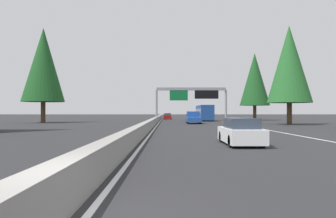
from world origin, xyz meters
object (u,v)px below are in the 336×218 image
Objects in this scene: bus_far_right at (204,112)px; conifer_left_near at (43,65)px; sedan_near_right at (240,132)px; minivan_mid_center at (195,115)px; pickup_near_center at (193,118)px; sedan_mid_right at (168,116)px; sign_gantry_overhead at (192,95)px; conifer_right_mid at (255,79)px; conifer_right_near at (289,64)px.

conifer_left_near is at bearing 113.53° from bus_far_right.
sedan_near_right is 69.69m from minivan_mid_center.
bus_far_right is at bearing -12.53° from pickup_near_center.
pickup_near_center reaches higher than sedan_near_right.
sedan_near_right is 1.00× the size of sedan_mid_right.
bus_far_right is 13.96m from sedan_mid_right.
pickup_near_center is 28.03m from sedan_mid_right.
sign_gantry_overhead is 0.88× the size of conifer_right_mid.
pickup_near_center is at bearing 176.72° from sign_gantry_overhead.
conifer_right_mid is (23.49, -1.53, 0.23)m from conifer_right_near.
sign_gantry_overhead is 1.10× the size of bus_far_right.
bus_far_right is 0.73× the size of conifer_left_near.
minivan_mid_center is at bearing -2.79° from sedan_near_right.
sedan_near_right is (-39.16, 0.40, -4.18)m from sign_gantry_overhead.
sedan_mid_right is 32.92m from conifer_left_near.
sign_gantry_overhead is at bearing 174.38° from minivan_mid_center.
sign_gantry_overhead reaches higher than sedan_near_right.
sign_gantry_overhead is 19.04m from conifer_right_mid.
sedan_near_right is 0.31× the size of conifer_right_mid.
sign_gantry_overhead is at bearing 47.88° from conifer_right_near.
pickup_near_center is 0.49× the size of bus_far_right.
conifer_left_near is at bearing 140.53° from minivan_mid_center.
conifer_right_mid is (11.90, -14.35, 3.90)m from sign_gantry_overhead.
bus_far_right reaches higher than pickup_near_center.
sedan_mid_right is at bearing 143.83° from minivan_mid_center.
minivan_mid_center is (37.80, -3.42, 0.04)m from pickup_near_center.
conifer_right_near is 0.97× the size of conifer_right_mid.
conifer_right_near reaches higher than sign_gantry_overhead.
bus_far_right is (8.66, -3.14, -3.15)m from sign_gantry_overhead.
conifer_left_near reaches higher than minivan_mid_center.
pickup_near_center is at bearing 72.26° from conifer_right_near.
sign_gantry_overhead is at bearing 160.09° from bus_far_right.
pickup_near_center is 0.39× the size of conifer_right_mid.
sign_gantry_overhead reaches higher than minivan_mid_center.
bus_far_right reaches higher than sedan_mid_right.
sedan_near_right is at bearing 163.89° from conifer_right_mid.
bus_far_right is 23.46m from conifer_right_near.
conifer_left_near reaches higher than conifer_right_near.
conifer_right_mid is at bearing -50.33° from sign_gantry_overhead.
pickup_near_center reaches higher than minivan_mid_center.
bus_far_right is 0.82× the size of conifer_right_near.
sedan_mid_right is 37.14m from conifer_right_near.
minivan_mid_center is at bearing 13.15° from conifer_right_near.
minivan_mid_center is 44.95m from conifer_left_near.
sedan_mid_right is 0.31× the size of conifer_right_near.
sedan_mid_right is at bearing 65.58° from conifer_right_mid.
sedan_near_right is 0.79× the size of pickup_near_center.
conifer_left_near is (-12.27, 28.18, 7.89)m from bus_far_right.
bus_far_right reaches higher than minivan_mid_center.
minivan_mid_center is at bearing 31.47° from conifer_right_mid.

